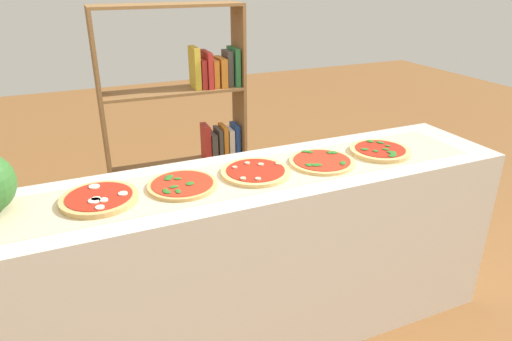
# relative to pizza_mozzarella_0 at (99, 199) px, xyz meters

# --- Properties ---
(ground_plane) EXTENTS (12.00, 12.00, 0.00)m
(ground_plane) POSITION_rel_pizza_mozzarella_0_xyz_m (0.68, -0.01, -0.92)
(ground_plane) COLOR brown
(counter) EXTENTS (2.47, 0.57, 0.91)m
(counter) POSITION_rel_pizza_mozzarella_0_xyz_m (0.68, -0.01, -0.47)
(counter) COLOR beige
(counter) RESTS_ON ground_plane
(parchment_paper) EXTENTS (2.15, 0.36, 0.00)m
(parchment_paper) POSITION_rel_pizza_mozzarella_0_xyz_m (0.68, -0.01, -0.01)
(parchment_paper) COLOR beige
(parchment_paper) RESTS_ON counter
(pizza_mozzarella_0) EXTENTS (0.30, 0.30, 0.03)m
(pizza_mozzarella_0) POSITION_rel_pizza_mozzarella_0_xyz_m (0.00, 0.00, 0.00)
(pizza_mozzarella_0) COLOR tan
(pizza_mozzarella_0) RESTS_ON parchment_paper
(pizza_spinach_1) EXTENTS (0.29, 0.29, 0.02)m
(pizza_spinach_1) POSITION_rel_pizza_mozzarella_0_xyz_m (0.34, -0.00, -0.00)
(pizza_spinach_1) COLOR tan
(pizza_spinach_1) RESTS_ON parchment_paper
(pizza_mushroom_2) EXTENTS (0.31, 0.31, 0.03)m
(pizza_mushroom_2) POSITION_rel_pizza_mozzarella_0_xyz_m (0.67, -0.00, -0.00)
(pizza_mushroom_2) COLOR #DBB26B
(pizza_mushroom_2) RESTS_ON parchment_paper
(pizza_spinach_3) EXTENTS (0.31, 0.31, 0.02)m
(pizza_spinach_3) POSITION_rel_pizza_mozzarella_0_xyz_m (1.01, -0.02, -0.00)
(pizza_spinach_3) COLOR #DBB26B
(pizza_spinach_3) RESTS_ON parchment_paper
(pizza_spinach_4) EXTENTS (0.30, 0.30, 0.03)m
(pizza_spinach_4) POSITION_rel_pizza_mozzarella_0_xyz_m (1.35, -0.02, -0.00)
(pizza_spinach_4) COLOR #DBB26B
(pizza_spinach_4) RESTS_ON parchment_paper
(bookshelf) EXTENTS (0.92, 0.27, 1.57)m
(bookshelf) POSITION_rel_pizza_mozzarella_0_xyz_m (0.72, 1.11, -0.18)
(bookshelf) COLOR brown
(bookshelf) RESTS_ON ground_plane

